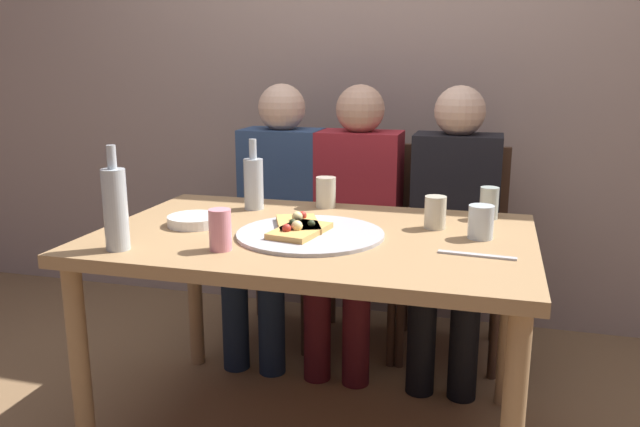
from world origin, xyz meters
name	(u,v)px	position (x,y,z in m)	size (l,w,h in m)	color
back_wall	(383,54)	(0.00, 1.21, 1.30)	(6.00, 0.10, 2.60)	gray
dining_table	(314,256)	(0.00, 0.00, 0.64)	(1.39, 0.89, 0.72)	#99754C
pizza_tray	(312,234)	(0.00, -0.04, 0.73)	(0.47, 0.47, 0.01)	#ADADB2
pizza_slice_last	(300,230)	(-0.03, -0.07, 0.75)	(0.17, 0.24, 0.05)	tan
pizza_slice_extra	(298,223)	(-0.06, 0.01, 0.75)	(0.20, 0.25, 0.05)	tan
wine_bottle	(115,208)	(-0.50, -0.33, 0.85)	(0.07, 0.07, 0.31)	#B2BCC1
beer_bottle	(254,182)	(-0.31, 0.27, 0.83)	(0.07, 0.07, 0.26)	#B2BCC1
tumbler_near	(481,222)	(0.52, 0.07, 0.78)	(0.08, 0.08, 0.10)	silver
tumbler_far	(326,192)	(-0.06, 0.37, 0.78)	(0.08, 0.08, 0.12)	beige
wine_glass	(489,203)	(0.54, 0.34, 0.78)	(0.06, 0.06, 0.11)	#B7C6BC
short_glass	(435,212)	(0.37, 0.16, 0.78)	(0.07, 0.07, 0.11)	beige
soda_can	(220,230)	(-0.21, -0.26, 0.79)	(0.07, 0.07, 0.12)	pink
plate_stack	(195,220)	(-0.41, -0.02, 0.74)	(0.18, 0.18, 0.03)	white
table_knife	(477,255)	(0.52, -0.12, 0.73)	(0.22, 0.02, 0.01)	#B7B7BC
chair_left	(287,225)	(-0.37, 0.85, 0.51)	(0.44, 0.44, 0.90)	#472D1E
chair_middle	(361,230)	(-0.02, 0.85, 0.51)	(0.44, 0.44, 0.90)	#472D1E
chair_right	(454,237)	(0.40, 0.85, 0.51)	(0.44, 0.44, 0.90)	#472D1E
guest_in_sweater	(276,205)	(-0.37, 0.69, 0.64)	(0.36, 0.56, 1.17)	navy
guest_in_beanie	(354,210)	(-0.02, 0.69, 0.64)	(0.36, 0.56, 1.17)	maroon
guest_by_wall	(453,216)	(0.40, 0.69, 0.64)	(0.36, 0.56, 1.17)	black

